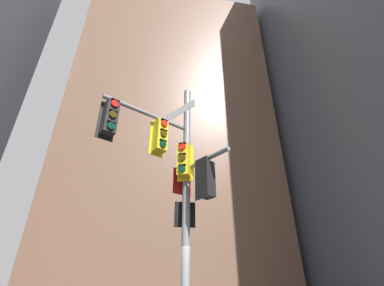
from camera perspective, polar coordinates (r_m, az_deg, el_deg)
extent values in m
cube|color=brown|center=(30.86, -5.41, -1.64)|extent=(17.99, 17.99, 31.14)
cylinder|color=gray|center=(7.83, -1.23, -11.32)|extent=(0.23, 0.23, 7.67)
cylinder|color=gray|center=(8.16, -9.08, 5.98)|extent=(2.55, 1.44, 0.12)
cylinder|color=gray|center=(7.56, 2.98, -3.45)|extent=(0.98, 1.54, 0.12)
cube|color=yellow|center=(8.15, -7.49, 0.89)|extent=(0.44, 0.25, 1.14)
cube|color=yellow|center=(8.01, -6.79, 1.42)|extent=(0.46, 0.46, 1.00)
cylinder|color=red|center=(8.04, -5.89, 4.15)|extent=(0.20, 0.15, 0.20)
cube|color=black|center=(8.10, -5.82, 4.88)|extent=(0.23, 0.17, 0.02)
cylinder|color=#3C2C06|center=(7.86, -6.01, 2.01)|extent=(0.20, 0.15, 0.20)
cube|color=black|center=(7.92, -5.95, 2.77)|extent=(0.23, 0.17, 0.02)
cylinder|color=#06311C|center=(7.68, -6.15, -0.23)|extent=(0.20, 0.15, 0.20)
cube|color=black|center=(7.74, -6.08, 0.57)|extent=(0.23, 0.17, 0.02)
cube|color=black|center=(7.62, -17.54, 4.44)|extent=(0.44, 0.25, 1.14)
cube|color=black|center=(7.46, -16.99, 5.09)|extent=(0.46, 0.46, 1.00)
cylinder|color=red|center=(7.50, -16.01, 8.01)|extent=(0.20, 0.15, 0.20)
cube|color=black|center=(7.57, -15.87, 8.76)|extent=(0.23, 0.17, 0.02)
cylinder|color=#3C2C06|center=(7.31, -16.38, 5.81)|extent=(0.20, 0.15, 0.20)
cube|color=black|center=(7.37, -16.23, 6.60)|extent=(0.23, 0.17, 0.02)
cylinder|color=#06311C|center=(7.12, -16.76, 3.49)|extent=(0.20, 0.15, 0.20)
cube|color=black|center=(7.18, -16.61, 4.32)|extent=(0.23, 0.17, 0.02)
cube|color=black|center=(7.20, 1.98, -7.34)|extent=(0.27, 0.43, 1.14)
cube|color=black|center=(7.32, 3.10, -7.69)|extent=(0.47, 0.47, 1.00)
cylinder|color=#360605|center=(7.58, 4.14, -5.57)|extent=(0.15, 0.20, 0.20)
cube|color=black|center=(7.63, 4.14, -4.76)|extent=(0.17, 0.23, 0.02)
cylinder|color=#3C2C06|center=(7.45, 4.23, -8.04)|extent=(0.15, 0.20, 0.20)
cube|color=black|center=(7.49, 4.23, -7.20)|extent=(0.17, 0.23, 0.02)
cylinder|color=#19C672|center=(7.33, 4.33, -10.60)|extent=(0.15, 0.20, 0.20)
cube|color=black|center=(7.37, 4.33, -9.72)|extent=(0.17, 0.23, 0.02)
cube|color=yellow|center=(8.09, -1.37, -4.28)|extent=(0.45, 0.21, 1.14)
cube|color=yellow|center=(7.92, -1.71, -3.72)|extent=(0.45, 0.45, 1.00)
cylinder|color=red|center=(7.90, -2.04, -0.82)|extent=(0.21, 0.13, 0.20)
cube|color=black|center=(7.96, -2.04, -0.04)|extent=(0.23, 0.15, 0.02)
cylinder|color=#3C2C06|center=(7.75, -2.09, -3.10)|extent=(0.21, 0.13, 0.20)
cube|color=black|center=(7.79, -2.08, -2.29)|extent=(0.23, 0.15, 0.02)
cylinder|color=#06311C|center=(7.60, -2.13, -5.48)|extent=(0.21, 0.13, 0.20)
cube|color=black|center=(7.64, -2.13, -4.64)|extent=(0.23, 0.15, 0.02)
cube|color=white|center=(8.89, -2.63, 6.75)|extent=(0.84, 1.11, 0.28)
cube|color=#19479E|center=(8.89, -2.63, 6.75)|extent=(0.81, 1.08, 0.24)
cube|color=red|center=(8.17, -2.10, -8.26)|extent=(0.58, 0.30, 0.80)
cube|color=white|center=(8.17, -2.10, -8.26)|extent=(0.54, 0.28, 0.76)
cube|color=black|center=(7.92, -1.50, -14.87)|extent=(0.60, 0.02, 0.72)
cube|color=white|center=(7.92, -1.50, -14.87)|extent=(0.56, 0.02, 0.68)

